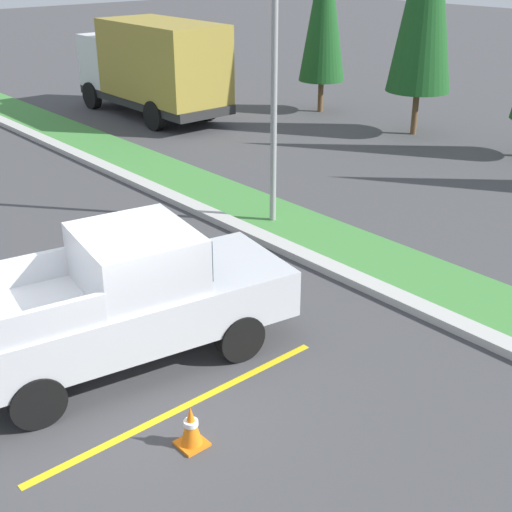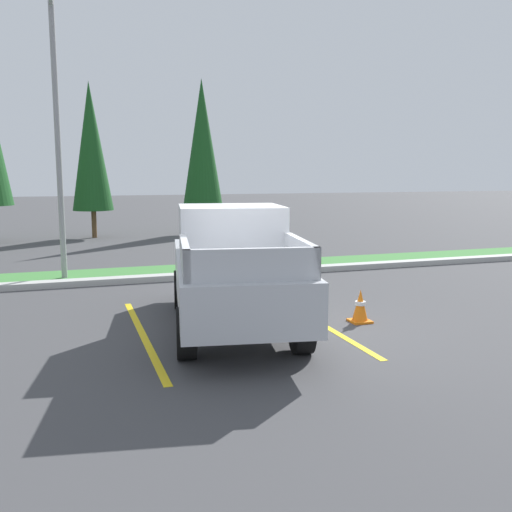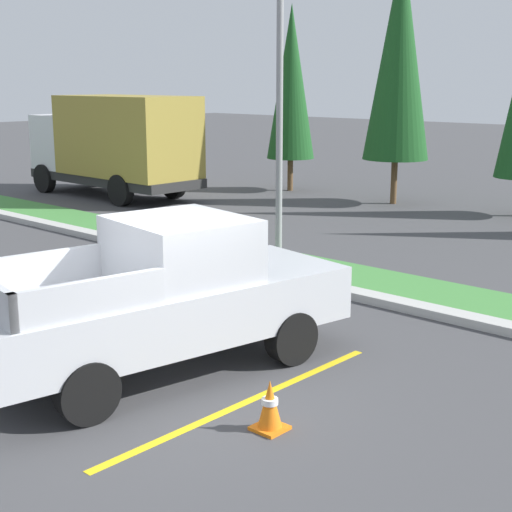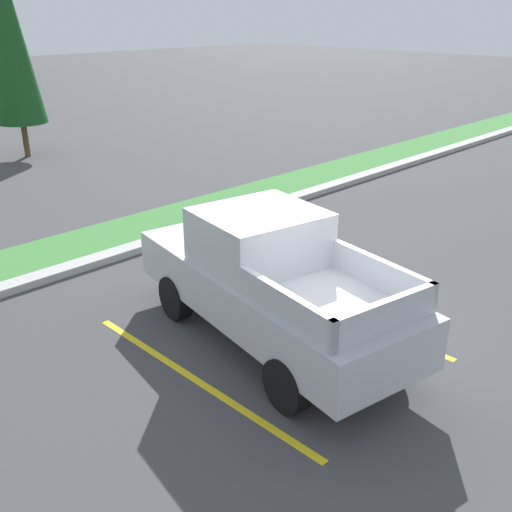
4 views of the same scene
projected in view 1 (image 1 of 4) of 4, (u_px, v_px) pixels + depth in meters
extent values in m
plane|color=#424244|center=(117.00, 375.00, 10.31)|extent=(120.00, 120.00, 0.00)
cube|color=yellow|center=(78.00, 322.00, 11.72)|extent=(0.12, 4.80, 0.01)
cube|color=yellow|center=(184.00, 406.00, 9.60)|extent=(0.12, 4.80, 0.01)
cube|color=#B2B2AD|center=(344.00, 274.00, 13.26)|extent=(56.00, 0.40, 0.15)
cube|color=#42843D|center=(380.00, 260.00, 13.94)|extent=(56.00, 1.80, 0.06)
cylinder|color=black|center=(191.00, 293.00, 11.90)|extent=(0.41, 0.80, 0.76)
cylinder|color=black|center=(240.00, 337.00, 10.57)|extent=(0.41, 0.80, 0.76)
cylinder|color=black|center=(7.00, 342.00, 10.44)|extent=(0.41, 0.80, 0.76)
cylinder|color=black|center=(37.00, 400.00, 9.12)|extent=(0.41, 0.80, 0.76)
cube|color=silver|center=(121.00, 311.00, 10.30)|extent=(2.77, 5.45, 0.76)
cube|color=silver|center=(136.00, 258.00, 10.10)|extent=(2.01, 1.88, 0.84)
cube|color=#2D3842|center=(186.00, 243.00, 10.47)|extent=(1.61, 0.34, 0.63)
cube|color=silver|center=(2.00, 275.00, 10.03)|extent=(0.43, 1.89, 0.44)
cube|color=silver|center=(33.00, 326.00, 8.70)|extent=(0.43, 1.89, 0.44)
cube|color=silver|center=(266.00, 285.00, 11.60)|extent=(1.81, 0.47, 0.28)
cylinder|color=black|center=(92.00, 95.00, 26.44)|extent=(1.00, 0.31, 1.00)
cylinder|color=black|center=(141.00, 88.00, 27.73)|extent=(1.00, 0.31, 1.00)
cylinder|color=black|center=(155.00, 116.00, 23.39)|extent=(1.00, 0.31, 1.00)
cylinder|color=black|center=(207.00, 106.00, 24.69)|extent=(1.00, 0.31, 1.00)
cube|color=#262626|center=(153.00, 98.00, 25.23)|extent=(6.82, 2.37, 0.30)
cube|color=silver|center=(115.00, 59.00, 26.53)|extent=(1.62, 2.32, 1.90)
cube|color=#2D3842|center=(104.00, 50.00, 26.99)|extent=(0.08, 2.10, 0.90)
cube|color=olive|center=(163.00, 60.00, 24.07)|extent=(5.03, 2.45, 2.60)
cylinder|color=gray|center=(274.00, 75.00, 14.51)|extent=(0.14, 0.14, 6.68)
cylinder|color=brown|center=(321.00, 96.00, 25.93)|extent=(0.20, 0.20, 1.17)
cone|color=#194C1E|center=(324.00, 5.00, 24.58)|extent=(1.69, 1.69, 5.32)
cylinder|color=brown|center=(415.00, 113.00, 22.83)|extent=(0.20, 0.20, 1.44)
cube|color=orange|center=(192.00, 444.00, 8.87)|extent=(0.36, 0.36, 0.04)
cone|color=orange|center=(191.00, 425.00, 8.74)|extent=(0.28, 0.28, 0.56)
cylinder|color=white|center=(191.00, 423.00, 8.73)|extent=(0.19, 0.19, 0.07)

